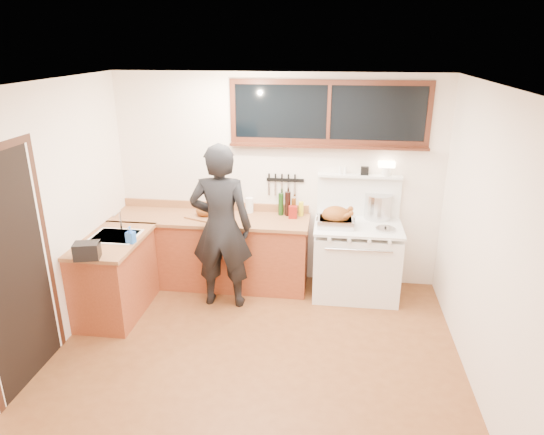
# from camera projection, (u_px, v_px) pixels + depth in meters

# --- Properties ---
(ground_plane) EXTENTS (4.00, 3.50, 0.02)m
(ground_plane) POSITION_uv_depth(u_px,v_px,m) (256.00, 356.00, 4.81)
(ground_plane) COLOR brown
(room_shell) EXTENTS (4.10, 3.60, 2.65)m
(room_shell) POSITION_uv_depth(u_px,v_px,m) (254.00, 197.00, 4.23)
(room_shell) COLOR white
(room_shell) RESTS_ON ground
(counter_back) EXTENTS (2.44, 0.64, 1.00)m
(counter_back) POSITION_uv_depth(u_px,v_px,m) (211.00, 250.00, 6.09)
(counter_back) COLOR brown
(counter_back) RESTS_ON ground
(counter_left) EXTENTS (0.64, 1.09, 0.90)m
(counter_left) POSITION_uv_depth(u_px,v_px,m) (115.00, 276.00, 5.43)
(counter_left) COLOR brown
(counter_left) RESTS_ON ground
(sink_unit) EXTENTS (0.50, 0.45, 0.37)m
(sink_unit) POSITION_uv_depth(u_px,v_px,m) (116.00, 241.00, 5.36)
(sink_unit) COLOR white
(sink_unit) RESTS_ON counter_left
(vintage_stove) EXTENTS (1.02, 0.74, 1.60)m
(vintage_stove) POSITION_uv_depth(u_px,v_px,m) (356.00, 258.00, 5.83)
(vintage_stove) COLOR white
(vintage_stove) RESTS_ON ground
(back_window) EXTENTS (2.32, 0.13, 0.77)m
(back_window) POSITION_uv_depth(u_px,v_px,m) (329.00, 120.00, 5.62)
(back_window) COLOR black
(back_window) RESTS_ON room_shell
(left_doorway) EXTENTS (0.02, 1.04, 2.17)m
(left_doorway) POSITION_uv_depth(u_px,v_px,m) (15.00, 270.00, 4.15)
(left_doorway) COLOR black
(left_doorway) RESTS_ON ground
(knife_strip) EXTENTS (0.46, 0.03, 0.28)m
(knife_strip) POSITION_uv_depth(u_px,v_px,m) (284.00, 181.00, 5.95)
(knife_strip) COLOR black
(knife_strip) RESTS_ON room_shell
(man) EXTENTS (0.71, 0.48, 1.92)m
(man) POSITION_uv_depth(u_px,v_px,m) (221.00, 227.00, 5.45)
(man) COLOR black
(man) RESTS_ON ground
(soap_bottle) EXTENTS (0.10, 0.10, 0.19)m
(soap_bottle) POSITION_uv_depth(u_px,v_px,m) (130.00, 235.00, 5.15)
(soap_bottle) COLOR blue
(soap_bottle) RESTS_ON counter_left
(toaster) EXTENTS (0.28, 0.22, 0.17)m
(toaster) POSITION_uv_depth(u_px,v_px,m) (87.00, 251.00, 4.78)
(toaster) COLOR black
(toaster) RESTS_ON counter_left
(cutting_board) EXTENTS (0.47, 0.42, 0.14)m
(cutting_board) POSITION_uv_depth(u_px,v_px,m) (204.00, 213.00, 5.90)
(cutting_board) COLOR #97623C
(cutting_board) RESTS_ON counter_back
(roast_turkey) EXTENTS (0.45, 0.32, 0.24)m
(roast_turkey) POSITION_uv_depth(u_px,v_px,m) (336.00, 218.00, 5.60)
(roast_turkey) COLOR silver
(roast_turkey) RESTS_ON vintage_stove
(stockpot) EXTENTS (0.37, 0.37, 0.31)m
(stockpot) POSITION_uv_depth(u_px,v_px,m) (378.00, 206.00, 5.84)
(stockpot) COLOR silver
(stockpot) RESTS_ON vintage_stove
(saucepan) EXTENTS (0.20, 0.30, 0.12)m
(saucepan) POSITION_uv_depth(u_px,v_px,m) (371.00, 212.00, 5.91)
(saucepan) COLOR silver
(saucepan) RESTS_ON vintage_stove
(pot_lid) EXTENTS (0.24, 0.24, 0.04)m
(pot_lid) POSITION_uv_depth(u_px,v_px,m) (385.00, 229.00, 5.52)
(pot_lid) COLOR silver
(pot_lid) RESTS_ON vintage_stove
(coffee_tin) EXTENTS (0.11, 0.09, 0.15)m
(coffee_tin) POSITION_uv_depth(u_px,v_px,m) (293.00, 212.00, 5.87)
(coffee_tin) COLOR maroon
(coffee_tin) RESTS_ON counter_back
(pitcher) EXTENTS (0.11, 0.11, 0.19)m
(pitcher) POSITION_uv_depth(u_px,v_px,m) (249.00, 205.00, 6.06)
(pitcher) COLOR white
(pitcher) RESTS_ON counter_back
(bottle_cluster) EXTENTS (0.31, 0.07, 0.30)m
(bottle_cluster) POSITION_uv_depth(u_px,v_px,m) (289.00, 205.00, 5.94)
(bottle_cluster) COLOR black
(bottle_cluster) RESTS_ON counter_back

